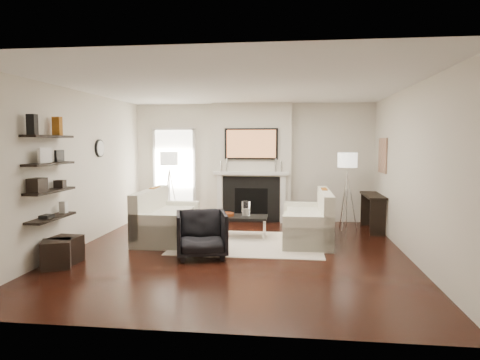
# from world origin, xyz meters

# --- Properties ---
(room_envelope) EXTENTS (6.00, 6.00, 6.00)m
(room_envelope) POSITION_xyz_m (0.00, 0.00, 1.35)
(room_envelope) COLOR black
(room_envelope) RESTS_ON ground
(chimney_breast) EXTENTS (1.80, 0.25, 2.70)m
(chimney_breast) POSITION_xyz_m (0.00, 2.88, 1.35)
(chimney_breast) COLOR silver
(chimney_breast) RESTS_ON floor
(fireplace_surround) EXTENTS (1.30, 0.02, 1.04)m
(fireplace_surround) POSITION_xyz_m (0.00, 2.74, 0.52)
(fireplace_surround) COLOR black
(fireplace_surround) RESTS_ON floor
(firebox) EXTENTS (0.75, 0.02, 0.65)m
(firebox) POSITION_xyz_m (0.00, 2.73, 0.45)
(firebox) COLOR black
(firebox) RESTS_ON floor
(mantel_pilaster_l) EXTENTS (0.12, 0.08, 1.10)m
(mantel_pilaster_l) POSITION_xyz_m (-0.72, 2.71, 0.55)
(mantel_pilaster_l) COLOR white
(mantel_pilaster_l) RESTS_ON floor
(mantel_pilaster_r) EXTENTS (0.12, 0.08, 1.10)m
(mantel_pilaster_r) POSITION_xyz_m (0.72, 2.71, 0.55)
(mantel_pilaster_r) COLOR white
(mantel_pilaster_r) RESTS_ON floor
(mantel_shelf) EXTENTS (1.70, 0.18, 0.07)m
(mantel_shelf) POSITION_xyz_m (0.00, 2.69, 1.12)
(mantel_shelf) COLOR white
(mantel_shelf) RESTS_ON chimney_breast
(tv_body) EXTENTS (1.20, 0.06, 0.70)m
(tv_body) POSITION_xyz_m (0.00, 2.71, 1.78)
(tv_body) COLOR black
(tv_body) RESTS_ON chimney_breast
(tv_screen) EXTENTS (1.10, 0.00, 0.62)m
(tv_screen) POSITION_xyz_m (0.00, 2.68, 1.78)
(tv_screen) COLOR #BF723F
(tv_screen) RESTS_ON tv_body
(candlestick_l_tall) EXTENTS (0.04, 0.04, 0.30)m
(candlestick_l_tall) POSITION_xyz_m (-0.55, 2.70, 1.30)
(candlestick_l_tall) COLOR silver
(candlestick_l_tall) RESTS_ON mantel_shelf
(candlestick_l_short) EXTENTS (0.04, 0.04, 0.24)m
(candlestick_l_short) POSITION_xyz_m (-0.68, 2.70, 1.27)
(candlestick_l_short) COLOR silver
(candlestick_l_short) RESTS_ON mantel_shelf
(candlestick_r_tall) EXTENTS (0.04, 0.04, 0.30)m
(candlestick_r_tall) POSITION_xyz_m (0.55, 2.70, 1.30)
(candlestick_r_tall) COLOR silver
(candlestick_r_tall) RESTS_ON mantel_shelf
(candlestick_r_short) EXTENTS (0.04, 0.04, 0.24)m
(candlestick_r_short) POSITION_xyz_m (0.68, 2.70, 1.27)
(candlestick_r_short) COLOR silver
(candlestick_r_short) RESTS_ON mantel_shelf
(hallway_panel) EXTENTS (0.90, 0.02, 2.10)m
(hallway_panel) POSITION_xyz_m (-1.85, 2.98, 1.05)
(hallway_panel) COLOR white
(hallway_panel) RESTS_ON floor
(door_trim_l) EXTENTS (0.06, 0.06, 2.16)m
(door_trim_l) POSITION_xyz_m (-2.33, 2.96, 1.05)
(door_trim_l) COLOR white
(door_trim_l) RESTS_ON floor
(door_trim_r) EXTENTS (0.06, 0.06, 2.16)m
(door_trim_r) POSITION_xyz_m (-1.37, 2.96, 1.05)
(door_trim_r) COLOR white
(door_trim_r) RESTS_ON floor
(door_trim_top) EXTENTS (1.02, 0.06, 0.06)m
(door_trim_top) POSITION_xyz_m (-1.85, 2.96, 2.13)
(door_trim_top) COLOR white
(door_trim_top) RESTS_ON wall_back
(rug) EXTENTS (2.60, 2.00, 0.01)m
(rug) POSITION_xyz_m (0.14, 0.66, 0.01)
(rug) COLOR beige
(rug) RESTS_ON floor
(loveseat_left_base) EXTENTS (0.85, 1.80, 0.42)m
(loveseat_left_base) POSITION_xyz_m (-1.41, 0.86, 0.21)
(loveseat_left_base) COLOR silver
(loveseat_left_base) RESTS_ON floor
(loveseat_left_back) EXTENTS (0.18, 1.80, 0.80)m
(loveseat_left_back) POSITION_xyz_m (-1.74, 0.86, 0.53)
(loveseat_left_back) COLOR silver
(loveseat_left_back) RESTS_ON floor
(loveseat_left_arm_n) EXTENTS (0.85, 0.18, 0.60)m
(loveseat_left_arm_n) POSITION_xyz_m (-1.41, 0.05, 0.30)
(loveseat_left_arm_n) COLOR silver
(loveseat_left_arm_n) RESTS_ON floor
(loveseat_left_arm_s) EXTENTS (0.85, 0.18, 0.60)m
(loveseat_left_arm_s) POSITION_xyz_m (-1.41, 1.67, 0.30)
(loveseat_left_arm_s) COLOR silver
(loveseat_left_arm_s) RESTS_ON floor
(loveseat_left_cushion) EXTENTS (0.63, 1.44, 0.10)m
(loveseat_left_cushion) POSITION_xyz_m (-1.36, 0.86, 0.47)
(loveseat_left_cushion) COLOR silver
(loveseat_left_cushion) RESTS_ON loveseat_left_base
(pillow_left_orange) EXTENTS (0.10, 0.42, 0.42)m
(pillow_left_orange) POSITION_xyz_m (-1.74, 1.16, 0.73)
(pillow_left_orange) COLOR #945412
(pillow_left_orange) RESTS_ON loveseat_left_cushion
(pillow_left_charcoal) EXTENTS (0.10, 0.40, 0.40)m
(pillow_left_charcoal) POSITION_xyz_m (-1.74, 0.56, 0.72)
(pillow_left_charcoal) COLOR black
(pillow_left_charcoal) RESTS_ON loveseat_left_cushion
(loveseat_right_base) EXTENTS (0.85, 1.80, 0.42)m
(loveseat_right_base) POSITION_xyz_m (1.19, 1.01, 0.21)
(loveseat_right_base) COLOR silver
(loveseat_right_base) RESTS_ON floor
(loveseat_right_back) EXTENTS (0.18, 1.80, 0.80)m
(loveseat_right_back) POSITION_xyz_m (1.52, 1.01, 0.53)
(loveseat_right_back) COLOR silver
(loveseat_right_back) RESTS_ON floor
(loveseat_right_arm_n) EXTENTS (0.85, 0.18, 0.60)m
(loveseat_right_arm_n) POSITION_xyz_m (1.19, 0.20, 0.30)
(loveseat_right_arm_n) COLOR silver
(loveseat_right_arm_n) RESTS_ON floor
(loveseat_right_arm_s) EXTENTS (0.85, 0.18, 0.60)m
(loveseat_right_arm_s) POSITION_xyz_m (1.19, 1.82, 0.30)
(loveseat_right_arm_s) COLOR silver
(loveseat_right_arm_s) RESTS_ON floor
(loveseat_right_cushion) EXTENTS (0.63, 1.44, 0.10)m
(loveseat_right_cushion) POSITION_xyz_m (1.14, 1.01, 0.47)
(loveseat_right_cushion) COLOR silver
(loveseat_right_cushion) RESTS_ON loveseat_right_base
(pillow_right_orange) EXTENTS (0.10, 0.42, 0.42)m
(pillow_right_orange) POSITION_xyz_m (1.52, 1.31, 0.73)
(pillow_right_orange) COLOR #945412
(pillow_right_orange) RESTS_ON loveseat_right_cushion
(pillow_right_charcoal) EXTENTS (0.10, 0.40, 0.40)m
(pillow_right_charcoal) POSITION_xyz_m (1.52, 0.71, 0.72)
(pillow_right_charcoal) COLOR black
(pillow_right_charcoal) RESTS_ON loveseat_right_cushion
(coffee_table) EXTENTS (1.10, 0.55, 0.04)m
(coffee_table) POSITION_xyz_m (-0.09, 1.09, 0.40)
(coffee_table) COLOR black
(coffee_table) RESTS_ON floor
(coffee_leg_nw) EXTENTS (0.02, 0.02, 0.38)m
(coffee_leg_nw) POSITION_xyz_m (-0.59, 0.87, 0.19)
(coffee_leg_nw) COLOR silver
(coffee_leg_nw) RESTS_ON floor
(coffee_leg_ne) EXTENTS (0.02, 0.02, 0.38)m
(coffee_leg_ne) POSITION_xyz_m (0.41, 0.87, 0.19)
(coffee_leg_ne) COLOR silver
(coffee_leg_ne) RESTS_ON floor
(coffee_leg_sw) EXTENTS (0.02, 0.02, 0.38)m
(coffee_leg_sw) POSITION_xyz_m (-0.59, 1.31, 0.19)
(coffee_leg_sw) COLOR silver
(coffee_leg_sw) RESTS_ON floor
(coffee_leg_se) EXTENTS (0.02, 0.02, 0.38)m
(coffee_leg_se) POSITION_xyz_m (0.41, 1.31, 0.19)
(coffee_leg_se) COLOR silver
(coffee_leg_se) RESTS_ON floor
(hurricane_glass) EXTENTS (0.17, 0.17, 0.29)m
(hurricane_glass) POSITION_xyz_m (0.06, 1.09, 0.56)
(hurricane_glass) COLOR white
(hurricane_glass) RESTS_ON coffee_table
(hurricane_candle) EXTENTS (0.09, 0.09, 0.14)m
(hurricane_candle) POSITION_xyz_m (0.06, 1.09, 0.50)
(hurricane_candle) COLOR white
(hurricane_candle) RESTS_ON coffee_table
(copper_bowl) EXTENTS (0.34, 0.34, 0.06)m
(copper_bowl) POSITION_xyz_m (-0.34, 1.09, 0.45)
(copper_bowl) COLOR #A7461B
(copper_bowl) RESTS_ON coffee_table
(armchair) EXTENTS (0.94, 0.90, 0.80)m
(armchair) POSITION_xyz_m (-0.50, -0.32, 0.40)
(armchair) COLOR black
(armchair) RESTS_ON floor
(lamp_left_post) EXTENTS (0.02, 0.02, 1.20)m
(lamp_left_post) POSITION_xyz_m (-1.85, 2.53, 0.60)
(lamp_left_post) COLOR silver
(lamp_left_post) RESTS_ON floor
(lamp_left_shade) EXTENTS (0.40, 0.40, 0.30)m
(lamp_left_shade) POSITION_xyz_m (-1.85, 2.53, 1.45)
(lamp_left_shade) COLOR white
(lamp_left_shade) RESTS_ON lamp_left_post
(lamp_left_leg_a) EXTENTS (0.25, 0.02, 1.23)m
(lamp_left_leg_a) POSITION_xyz_m (-1.74, 2.53, 0.60)
(lamp_left_leg_a) COLOR silver
(lamp_left_leg_a) RESTS_ON floor
(lamp_left_leg_b) EXTENTS (0.14, 0.22, 1.23)m
(lamp_left_leg_b) POSITION_xyz_m (-1.91, 2.63, 0.60)
(lamp_left_leg_b) COLOR silver
(lamp_left_leg_b) RESTS_ON floor
(lamp_left_leg_c) EXTENTS (0.14, 0.22, 1.23)m
(lamp_left_leg_c) POSITION_xyz_m (-1.91, 2.44, 0.60)
(lamp_left_leg_c) COLOR silver
(lamp_left_leg_c) RESTS_ON floor
(lamp_right_post) EXTENTS (0.02, 0.02, 1.20)m
(lamp_right_post) POSITION_xyz_m (2.05, 2.15, 0.60)
(lamp_right_post) COLOR silver
(lamp_right_post) RESTS_ON floor
(lamp_right_shade) EXTENTS (0.40, 0.40, 0.30)m
(lamp_right_shade) POSITION_xyz_m (2.05, 2.15, 1.45)
(lamp_right_shade) COLOR white
(lamp_right_shade) RESTS_ON lamp_right_post
(lamp_right_leg_a) EXTENTS (0.25, 0.02, 1.23)m
(lamp_right_leg_a) POSITION_xyz_m (2.16, 2.15, 0.60)
(lamp_right_leg_a) COLOR silver
(lamp_right_leg_a) RESTS_ON floor
(lamp_right_leg_b) EXTENTS (0.14, 0.22, 1.23)m
(lamp_right_leg_b) POSITION_xyz_m (2.00, 2.25, 0.60)
(lamp_right_leg_b) COLOR silver
(lamp_right_leg_b) RESTS_ON floor
(lamp_right_leg_c) EXTENTS (0.14, 0.22, 1.23)m
(lamp_right_leg_c) POSITION_xyz_m (1.99, 2.06, 0.60)
(lamp_right_leg_c) COLOR silver
(lamp_right_leg_c) RESTS_ON floor
(console_top) EXTENTS (0.35, 1.20, 0.04)m
(console_top) POSITION_xyz_m (2.57, 2.09, 0.73)
(console_top) COLOR black
(console_top) RESTS_ON floor
(console_leg_n) EXTENTS (0.30, 0.04, 0.71)m
(console_leg_n) POSITION_xyz_m (2.57, 1.54, 0.35)
(console_leg_n) COLOR black
(console_leg_n) RESTS_ON floor
(console_leg_s) EXTENTS (0.30, 0.04, 0.71)m
(console_leg_s) POSITION_xyz_m (2.57, 2.64, 0.35)
(console_leg_s) COLOR black
(console_leg_s) RESTS_ON floor
(wall_art) EXTENTS (0.03, 0.70, 0.70)m
(wall_art) POSITION_xyz_m (2.73, 2.05, 1.55)
(wall_art) COLOR #A37251
(wall_art) RESTS_ON wall_right
(shelf_bottom) EXTENTS (0.25, 1.00, 0.03)m
(shelf_bottom) POSITION_xyz_m (-2.62, -1.00, 0.70)
(shelf_bottom) COLOR black
(shelf_bottom) RESTS_ON wall_left
(shelf_lower) EXTENTS (0.25, 1.00, 0.04)m
(shelf_lower) POSITION_xyz_m (-2.62, -1.00, 1.10)
(shelf_lower) COLOR black
(shelf_lower) RESTS_ON wall_left
(shelf_upper) EXTENTS (0.25, 1.00, 0.04)m
(shelf_upper) POSITION_xyz_m (-2.62, -1.00, 1.50)
(shelf_upper) COLOR black
(shelf_upper) RESTS_ON wall_left
(shelf_top) EXTENTS (0.25, 1.00, 0.04)m
(shelf_top) POSITION_xyz_m (-2.62, -1.00, 1.90)
(shelf_top) COLOR black
(shelf_top) RESTS_ON wall_left
(decor_magfile_a) EXTENTS (0.12, 0.10, 0.28)m
(decor_magfile_a) POSITION_xyz_m (-2.62, -1.38, 2.06)
(decor_magfile_a) COLOR black
(decor_magfile_a) RESTS_ON shelf_top
(decor_magfile_b) EXTENTS (0.12, 0.10, 0.28)m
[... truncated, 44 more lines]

